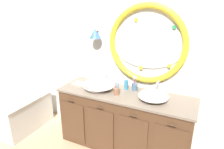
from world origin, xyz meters
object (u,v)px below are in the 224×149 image
at_px(bathtub, 4,104).
at_px(soap_dispenser, 126,84).
at_px(toothbrush_holder_right, 135,86).
at_px(sink_basin_right, 153,96).
at_px(toothbrush_holder_left, 116,91).
at_px(sink_basin_left, 99,85).
at_px(folded_hand_towel, 79,84).

bearing_deg(bathtub, soap_dispenser, 11.57).
bearing_deg(toothbrush_holder_right, sink_basin_right, -29.69).
bearing_deg(sink_basin_right, toothbrush_holder_right, 150.31).
height_order(toothbrush_holder_left, soap_dispenser, toothbrush_holder_left).
height_order(sink_basin_left, sink_basin_right, sink_basin_left).
xyz_separation_m(sink_basin_left, soap_dispenser, (0.36, 0.16, 0.01)).
bearing_deg(sink_basin_left, soap_dispenser, 24.13).
height_order(sink_basin_right, folded_hand_towel, sink_basin_right).
xyz_separation_m(toothbrush_holder_left, soap_dispenser, (0.06, 0.21, 0.02)).
xyz_separation_m(sink_basin_left, toothbrush_holder_right, (0.49, 0.18, -0.01)).
distance_m(toothbrush_holder_left, toothbrush_holder_right, 0.30).
distance_m(bathtub, folded_hand_towel, 1.59).
xyz_separation_m(sink_basin_left, sink_basin_right, (0.81, -0.00, -0.01)).
xyz_separation_m(bathtub, sink_basin_left, (1.82, 0.28, 0.60)).
relative_size(soap_dispenser, folded_hand_towel, 0.96).
distance_m(bathtub, sink_basin_left, 1.94).
height_order(bathtub, toothbrush_holder_right, toothbrush_holder_right).
distance_m(sink_basin_left, sink_basin_right, 0.81).
bearing_deg(sink_basin_left, bathtub, -171.13).
xyz_separation_m(toothbrush_holder_right, soap_dispenser, (-0.12, -0.02, 0.02)).
bearing_deg(folded_hand_towel, toothbrush_holder_right, 11.44).
bearing_deg(toothbrush_holder_left, toothbrush_holder_right, 52.29).
height_order(sink_basin_left, folded_hand_towel, sink_basin_left).
distance_m(bathtub, toothbrush_holder_left, 2.22).
xyz_separation_m(toothbrush_holder_left, toothbrush_holder_right, (0.18, 0.23, 0.01)).
height_order(toothbrush_holder_left, folded_hand_towel, toothbrush_holder_left).
relative_size(bathtub, folded_hand_towel, 8.10).
distance_m(sink_basin_right, soap_dispenser, 0.47).
relative_size(sink_basin_left, soap_dispenser, 2.71).
height_order(toothbrush_holder_right, soap_dispenser, toothbrush_holder_right).
distance_m(sink_basin_right, toothbrush_holder_left, 0.50).
relative_size(sink_basin_left, sink_basin_right, 1.21).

